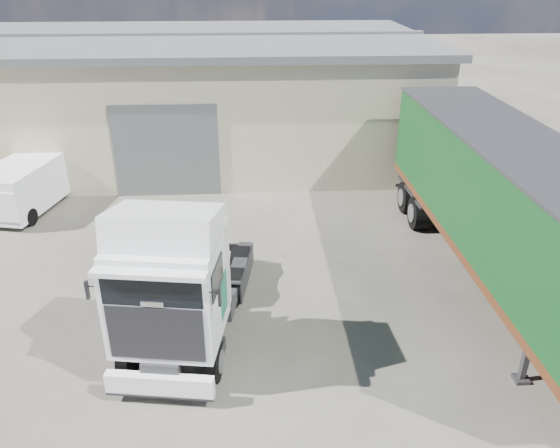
{
  "coord_description": "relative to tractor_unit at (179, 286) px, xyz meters",
  "views": [
    {
      "loc": [
        1.19,
        -10.18,
        8.41
      ],
      "look_at": [
        1.94,
        3.0,
        1.99
      ],
      "focal_mm": 35.0,
      "sensor_mm": 36.0,
      "label": 1
    }
  ],
  "objects": [
    {
      "name": "ground",
      "position": [
        0.51,
        -0.52,
        -1.68
      ],
      "size": [
        120.0,
        120.0,
        0.0
      ],
      "primitive_type": "plane",
      "color": "black",
      "rests_on": "ground"
    },
    {
      "name": "warehouse",
      "position": [
        -5.49,
        15.48,
        0.99
      ],
      "size": [
        30.6,
        12.6,
        5.42
      ],
      "color": "beige",
      "rests_on": "ground"
    },
    {
      "name": "brick_boundary_wall",
      "position": [
        12.01,
        5.48,
        -0.43
      ],
      "size": [
        0.35,
        26.0,
        2.5
      ],
      "primitive_type": "cube",
      "color": "maroon",
      "rests_on": "ground"
    },
    {
      "name": "tractor_unit",
      "position": [
        0.0,
        0.0,
        0.0
      ],
      "size": [
        3.09,
        6.21,
        3.98
      ],
      "rotation": [
        0.0,
        0.0,
        -0.15
      ],
      "color": "black",
      "rests_on": "ground"
    },
    {
      "name": "box_trailer",
      "position": [
        8.53,
        2.49,
        0.93
      ],
      "size": [
        2.77,
        12.85,
        4.27
      ],
      "rotation": [
        0.0,
        0.0,
        -0.0
      ],
      "color": "#2D2D30",
      "rests_on": "ground"
    },
    {
      "name": "panel_van",
      "position": [
        -6.53,
        8.45,
        -0.74
      ],
      "size": [
        2.71,
        4.72,
        1.81
      ],
      "rotation": [
        0.0,
        0.0,
        -0.22
      ],
      "color": "black",
      "rests_on": "ground"
    }
  ]
}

